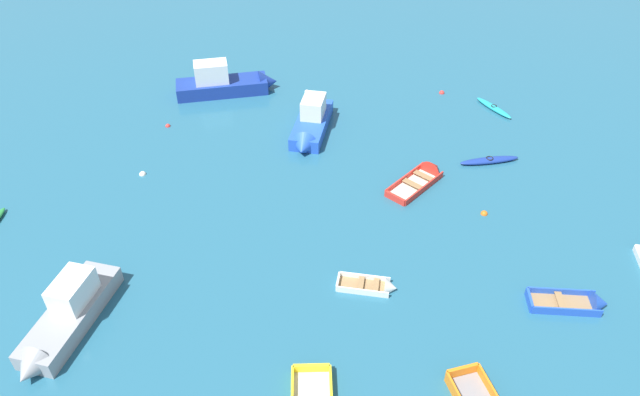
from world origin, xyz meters
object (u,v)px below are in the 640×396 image
object	(u,v)px
kayak_deep_blue_midfield_right	(489,160)
mooring_buoy_between_boats_left	(484,214)
motor_launch_grey_midfield_left	(65,319)
kayak_turquoise_far_back	(494,108)
rowboat_blue_near_camera	(583,303)
rowboat_white_far_left	(378,287)
mooring_buoy_between_boats_right	(143,174)
mooring_buoy_trailing	(168,126)
rowboat_red_center	(426,174)
mooring_buoy_outer_edge	(442,93)
motor_launch_blue_foreground_center	(311,124)
mooring_buoy_far_field	(307,92)
motor_launch_deep_blue_back_row_right	(228,83)

from	to	relation	value
kayak_deep_blue_midfield_right	mooring_buoy_between_boats_left	size ratio (longest dim) A/B	9.80
motor_launch_grey_midfield_left	kayak_deep_blue_midfield_right	bearing A→B (deg)	32.84
kayak_turquoise_far_back	rowboat_blue_near_camera	distance (m)	16.98
rowboat_white_far_left	motor_launch_grey_midfield_left	bearing A→B (deg)	-168.29
mooring_buoy_between_boats_left	mooring_buoy_between_boats_right	bearing A→B (deg)	171.48
rowboat_blue_near_camera	mooring_buoy_trailing	distance (m)	25.76
mooring_buoy_between_boats_left	motor_launch_grey_midfield_left	bearing A→B (deg)	-156.51
rowboat_red_center	rowboat_blue_near_camera	world-z (taller)	rowboat_red_center
rowboat_red_center	rowboat_blue_near_camera	bearing A→B (deg)	-58.06
mooring_buoy_trailing	mooring_buoy_outer_edge	bearing A→B (deg)	15.68
rowboat_red_center	mooring_buoy_outer_edge	distance (m)	10.12
mooring_buoy_trailing	mooring_buoy_between_boats_left	size ratio (longest dim) A/B	0.88
kayak_deep_blue_midfield_right	mooring_buoy_between_boats_left	world-z (taller)	kayak_deep_blue_midfield_right
motor_launch_blue_foreground_center	mooring_buoy_between_boats_left	world-z (taller)	motor_launch_blue_foreground_center
mooring_buoy_between_boats_right	rowboat_blue_near_camera	bearing A→B (deg)	-22.30
mooring_buoy_trailing	kayak_turquoise_far_back	bearing A→B (deg)	7.77
rowboat_white_far_left	kayak_turquoise_far_back	xyz separation A→B (m)	(8.30, 16.29, -0.00)
mooring_buoy_outer_edge	mooring_buoy_between_boats_right	world-z (taller)	mooring_buoy_between_boats_right
mooring_buoy_far_field	motor_launch_deep_blue_back_row_right	bearing A→B (deg)	-177.57
kayak_deep_blue_midfield_right	rowboat_red_center	size ratio (longest dim) A/B	0.91
motor_launch_grey_midfield_left	mooring_buoy_outer_edge	xyz separation A→B (m)	(18.19, 21.15, -0.63)
motor_launch_deep_blue_back_row_right	mooring_buoy_trailing	world-z (taller)	motor_launch_deep_blue_back_row_right
kayak_turquoise_far_back	motor_launch_grey_midfield_left	bearing A→B (deg)	-138.30
rowboat_white_far_left	rowboat_blue_near_camera	size ratio (longest dim) A/B	0.81
motor_launch_blue_foreground_center	motor_launch_deep_blue_back_row_right	bearing A→B (deg)	139.25
motor_launch_grey_midfield_left	rowboat_white_far_left	bearing A→B (deg)	11.71
kayak_turquoise_far_back	mooring_buoy_far_field	bearing A→B (deg)	170.96
rowboat_blue_near_camera	mooring_buoy_between_boats_left	distance (m)	6.86
motor_launch_grey_midfield_left	mooring_buoy_trailing	distance (m)	16.13
kayak_deep_blue_midfield_right	motor_launch_grey_midfield_left	bearing A→B (deg)	-147.16
rowboat_red_center	kayak_deep_blue_midfield_right	bearing A→B (deg)	22.15
kayak_turquoise_far_back	motor_launch_grey_midfield_left	size ratio (longest dim) A/B	0.47
rowboat_white_far_left	motor_launch_grey_midfield_left	distance (m)	13.30
mooring_buoy_outer_edge	mooring_buoy_far_field	distance (m)	9.36
motor_launch_deep_blue_back_row_right	kayak_deep_blue_midfield_right	bearing A→B (deg)	-25.78
mooring_buoy_between_boats_left	mooring_buoy_between_boats_right	xyz separation A→B (m)	(-18.63, 2.79, 0.00)
mooring_buoy_between_boats_left	rowboat_red_center	bearing A→B (deg)	130.43
mooring_buoy_trailing	mooring_buoy_between_boats_left	world-z (taller)	mooring_buoy_between_boats_left
kayak_turquoise_far_back	mooring_buoy_between_boats_right	size ratio (longest dim) A/B	7.76
rowboat_blue_near_camera	kayak_deep_blue_midfield_right	bearing A→B (deg)	100.32
rowboat_blue_near_camera	mooring_buoy_outer_edge	distance (m)	19.48
motor_launch_grey_midfield_left	rowboat_blue_near_camera	size ratio (longest dim) A/B	1.83
rowboat_red_center	mooring_buoy_between_boats_left	bearing A→B (deg)	-49.57
kayak_deep_blue_midfield_right	mooring_buoy_far_field	distance (m)	13.72
motor_launch_grey_midfield_left	mooring_buoy_between_boats_left	size ratio (longest dim) A/B	17.05
rowboat_red_center	mooring_buoy_outer_edge	size ratio (longest dim) A/B	10.51
mooring_buoy_trailing	motor_launch_grey_midfield_left	bearing A→B (deg)	-90.93
kayak_turquoise_far_back	motor_launch_blue_foreground_center	bearing A→B (deg)	-164.27
rowboat_red_center	mooring_buoy_between_boats_right	size ratio (longest dim) A/B	10.42
rowboat_white_far_left	motor_launch_blue_foreground_center	size ratio (longest dim) A/B	0.46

